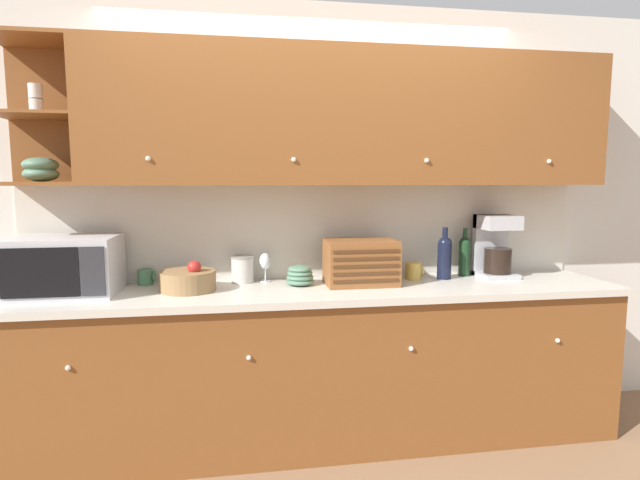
# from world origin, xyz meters

# --- Properties ---
(ground_plane) EXTENTS (24.00, 24.00, 0.00)m
(ground_plane) POSITION_xyz_m (0.00, 0.00, 0.00)
(ground_plane) COLOR #896647
(wall_back) EXTENTS (5.85, 0.06, 2.60)m
(wall_back) POSITION_xyz_m (0.00, 0.03, 1.30)
(wall_back) COLOR silver
(wall_back) RESTS_ON ground_plane
(counter_unit) EXTENTS (3.47, 0.64, 0.92)m
(counter_unit) POSITION_xyz_m (0.00, -0.31, 0.46)
(counter_unit) COLOR brown
(counter_unit) RESTS_ON ground_plane
(backsplash_panel) EXTENTS (3.45, 0.01, 0.59)m
(backsplash_panel) POSITION_xyz_m (0.00, -0.01, 1.21)
(backsplash_panel) COLOR silver
(backsplash_panel) RESTS_ON counter_unit
(upper_cabinets) EXTENTS (3.45, 0.38, 0.77)m
(upper_cabinets) POSITION_xyz_m (0.17, -0.18, 1.89)
(upper_cabinets) COLOR brown
(upper_cabinets) RESTS_ON backsplash_panel
(microwave) EXTENTS (0.53, 0.41, 0.31)m
(microwave) POSITION_xyz_m (-1.39, -0.27, 1.08)
(microwave) COLOR silver
(microwave) RESTS_ON counter_unit
(mug_blue_second) EXTENTS (0.10, 0.09, 0.09)m
(mug_blue_second) POSITION_xyz_m (-1.02, -0.07, 0.96)
(mug_blue_second) COLOR #4C845B
(mug_blue_second) RESTS_ON counter_unit
(fruit_basket) EXTENTS (0.31, 0.31, 0.17)m
(fruit_basket) POSITION_xyz_m (-0.75, -0.28, 0.98)
(fruit_basket) COLOR #937047
(fruit_basket) RESTS_ON counter_unit
(storage_canister) EXTENTS (0.14, 0.14, 0.16)m
(storage_canister) POSITION_xyz_m (-0.45, -0.09, 1.00)
(storage_canister) COLOR silver
(storage_canister) RESTS_ON counter_unit
(wine_glass) EXTENTS (0.07, 0.07, 0.18)m
(wine_glass) POSITION_xyz_m (-0.32, -0.09, 1.04)
(wine_glass) COLOR silver
(wine_glass) RESTS_ON counter_unit
(bowl_stack_on_counter) EXTENTS (0.17, 0.17, 0.12)m
(bowl_stack_on_counter) POSITION_xyz_m (-0.12, -0.22, 0.98)
(bowl_stack_on_counter) COLOR slate
(bowl_stack_on_counter) RESTS_ON counter_unit
(bread_box) EXTENTS (0.42, 0.27, 0.26)m
(bread_box) POSITION_xyz_m (0.24, -0.26, 1.05)
(bread_box) COLOR brown
(bread_box) RESTS_ON counter_unit
(mug) EXTENTS (0.11, 0.09, 0.11)m
(mug) POSITION_xyz_m (0.60, -0.17, 0.97)
(mug) COLOR gold
(mug) RESTS_ON counter_unit
(second_wine_bottle) EXTENTS (0.09, 0.09, 0.32)m
(second_wine_bottle) POSITION_xyz_m (0.79, -0.18, 1.07)
(second_wine_bottle) COLOR black
(second_wine_bottle) RESTS_ON counter_unit
(wine_bottle) EXTENTS (0.07, 0.07, 0.31)m
(wine_bottle) POSITION_xyz_m (0.96, -0.10, 1.06)
(wine_bottle) COLOR #19381E
(wine_bottle) RESTS_ON counter_unit
(coffee_maker) EXTENTS (0.22, 0.22, 0.39)m
(coffee_maker) POSITION_xyz_m (1.14, -0.17, 1.12)
(coffee_maker) COLOR #B7B7BC
(coffee_maker) RESTS_ON counter_unit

